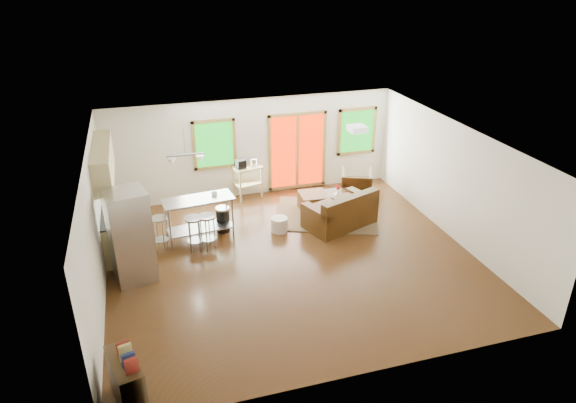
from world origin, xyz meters
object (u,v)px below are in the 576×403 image
object	(u,v)px
coffee_table	(335,195)
loveseat	(341,213)
island	(199,211)
kitchen_cart	(247,171)
refrigerator	(131,236)
armchair	(356,183)
rug	(326,215)
ottoman	(313,202)

from	to	relation	value
coffee_table	loveseat	bearing A→B (deg)	-102.57
island	kitchen_cart	distance (m)	2.36
loveseat	refrigerator	distance (m)	4.82
loveseat	kitchen_cart	size ratio (longest dim) A/B	1.69
refrigerator	kitchen_cart	bearing A→B (deg)	34.44
armchair	refrigerator	xyz separation A→B (m)	(-5.71, -2.31, 0.53)
rug	refrigerator	distance (m)	4.90
ottoman	kitchen_cart	bearing A→B (deg)	139.91
loveseat	armchair	size ratio (longest dim) A/B	2.30
armchair	island	size ratio (longest dim) A/B	0.50
coffee_table	island	bearing A→B (deg)	-170.20
coffee_table	island	size ratio (longest dim) A/B	0.66
armchair	ottoman	world-z (taller)	armchair
rug	loveseat	size ratio (longest dim) A/B	1.33
loveseat	ottoman	distance (m)	1.05
coffee_table	armchair	xyz separation A→B (m)	(0.80, 0.48, 0.05)
refrigerator	island	bearing A→B (deg)	28.70
kitchen_cart	loveseat	bearing A→B (deg)	-51.02
refrigerator	island	world-z (taller)	refrigerator
rug	coffee_table	bearing A→B (deg)	42.84
rug	kitchen_cart	distance (m)	2.37
ottoman	refrigerator	size ratio (longest dim) A/B	0.36
ottoman	kitchen_cart	world-z (taller)	kitchen_cart
ottoman	island	world-z (taller)	island
coffee_table	refrigerator	xyz separation A→B (m)	(-4.92, -1.84, 0.58)
armchair	ottoman	distance (m)	1.43
loveseat	island	distance (m)	3.29
island	armchair	bearing A→B (deg)	14.15
coffee_table	island	distance (m)	3.54
armchair	refrigerator	bearing A→B (deg)	45.19
island	kitchen_cart	bearing A→B (deg)	50.91
coffee_table	ottoman	world-z (taller)	ottoman
rug	refrigerator	world-z (taller)	refrigerator
coffee_table	ottoman	distance (m)	0.57
rug	kitchen_cart	world-z (taller)	kitchen_cart
armchair	loveseat	bearing A→B (deg)	77.96
ottoman	island	size ratio (longest dim) A/B	0.42
coffee_table	refrigerator	world-z (taller)	refrigerator
loveseat	ottoman	bearing A→B (deg)	88.71
loveseat	island	bearing A→B (deg)	153.28
rug	armchair	size ratio (longest dim) A/B	3.06
loveseat	refrigerator	size ratio (longest dim) A/B	0.99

